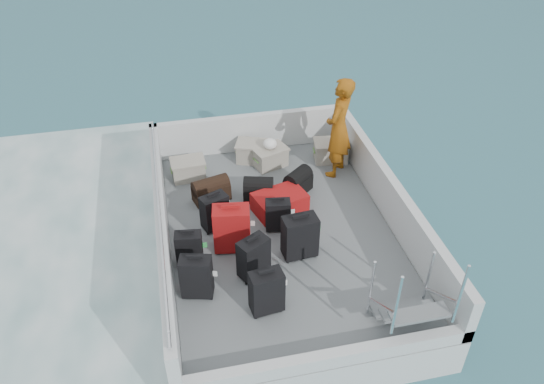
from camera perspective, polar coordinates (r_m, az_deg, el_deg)
The scene contains 23 objects.
ground at distance 8.50m, azimuth 0.86°, elevation -7.34°, with size 160.00×160.00×0.00m, color #19485A.
ferry_hull at distance 8.29m, azimuth 0.88°, elevation -5.85°, with size 3.60×5.00×0.60m, color silver.
deck at distance 8.09m, azimuth 0.90°, elevation -4.23°, with size 3.30×4.70×0.02m, color slate.
deck_fittings at distance 7.67m, azimuth 3.99°, elevation -3.23°, with size 3.60×5.00×0.90m.
suitcase_0 at distance 6.99m, azimuth -8.11°, elevation -9.09°, with size 0.41×0.23×0.63m, color black.
suitcase_1 at distance 7.46m, azimuth -8.90°, elevation -6.10°, with size 0.36×0.21×0.55m, color black.
suitcase_2 at distance 8.01m, azimuth -6.18°, elevation -2.16°, with size 0.40×0.24×0.58m, color black.
suitcase_3 at distance 6.74m, azimuth -0.58°, elevation -10.74°, with size 0.42×0.24×0.64m, color black.
suitcase_4 at distance 7.19m, azimuth -1.99°, elevation -7.12°, with size 0.42×0.25×0.62m, color black.
suitcase_5 at distance 7.58m, azimuth -4.34°, elevation -3.99°, with size 0.52×0.31×0.72m, color maroon.
suitcase_6 at distance 7.47m, azimuth 3.02°, elevation -4.87°, with size 0.48×0.28×0.67m, color black.
suitcase_7 at distance 7.95m, azimuth 0.64°, elevation -2.53°, with size 0.37×0.21×0.52m, color black.
suitcase_8 at distance 8.36m, azimuth 0.82°, elevation -1.14°, with size 0.53×0.80×0.32m, color maroon.
duffel_0 at distance 8.65m, azimuth -6.56°, elevation 0.04°, with size 0.58×0.30×0.32m, color black, non-canonical shape.
duffel_1 at distance 8.61m, azimuth -1.46°, elevation 0.12°, with size 0.47×0.30×0.32m, color black, non-canonical shape.
duffel_2 at distance 8.79m, azimuth 2.82°, elevation 0.94°, with size 0.46×0.30×0.32m, color black, non-canonical shape.
crate_0 at distance 9.21m, azimuth -8.98°, elevation 2.37°, with size 0.54×0.37×0.33m, color #A59D90.
crate_1 at distance 9.56m, azimuth -2.05°, elevation 4.28°, with size 0.55×0.38×0.33m, color #A59D90.
crate_2 at distance 9.42m, azimuth -0.21°, elevation 3.73°, with size 0.55×0.38×0.33m, color #A59D90.
crate_3 at distance 9.63m, azimuth 6.34°, elevation 4.35°, with size 0.57×0.40×0.35m, color #A59D90.
yellow_bag at distance 9.69m, azimuth 6.98°, elevation 4.07°, with size 0.28×0.26×0.22m, color yellow.
white_bag at distance 9.28m, azimuth -0.22°, elevation 5.05°, with size 0.24×0.24×0.18m, color white.
passenger at distance 8.93m, azimuth 7.18°, elevation 6.85°, with size 0.65×0.42×1.77m, color #C56912.
Camera 1 is at (-1.43, -5.95, 5.90)m, focal length 35.00 mm.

